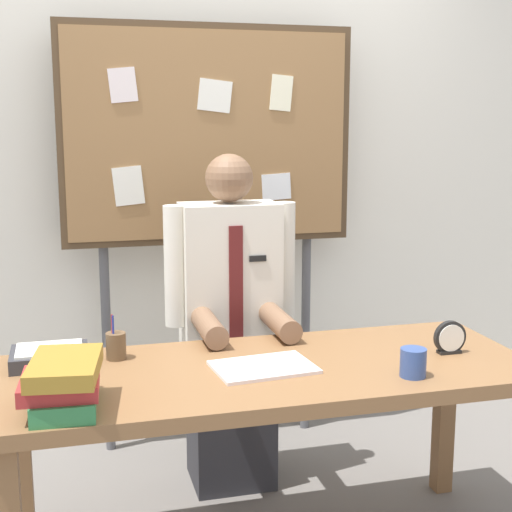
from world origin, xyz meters
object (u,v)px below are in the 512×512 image
object	(u,v)px
person	(231,336)
coffee_mug	(413,363)
open_notebook	(264,367)
desk	(270,390)
desk_clock	(450,339)
paper_tray	(50,356)
book_stack	(63,384)
pen_holder	(116,346)
bulletin_board	(209,142)

from	to	relation	value
person	coffee_mug	world-z (taller)	person
coffee_mug	open_notebook	bearing A→B (deg)	156.50
desk	coffee_mug	distance (m)	0.50
desk_clock	coffee_mug	size ratio (longest dim) A/B	1.26
paper_tray	coffee_mug	bearing A→B (deg)	-20.68
book_stack	pen_holder	bearing A→B (deg)	66.92
bulletin_board	paper_tray	world-z (taller)	bulletin_board
desk_clock	paper_tray	distance (m)	1.41
book_stack	pen_holder	xyz separation A→B (m)	(0.18, 0.42, -0.03)
person	bulletin_board	xyz separation A→B (m)	(-0.00, 0.43, 0.79)
bulletin_board	book_stack	size ratio (longest dim) A/B	5.95
paper_tray	person	bearing A→B (deg)	27.68
bulletin_board	pen_holder	bearing A→B (deg)	-121.71
desk	bulletin_board	bearing A→B (deg)	90.01
desk	paper_tray	world-z (taller)	paper_tray
book_stack	open_notebook	bearing A→B (deg)	16.02
desk	open_notebook	xyz separation A→B (m)	(-0.03, -0.02, 0.09)
bulletin_board	open_notebook	distance (m)	1.27
pen_holder	bulletin_board	bearing A→B (deg)	58.29
open_notebook	coffee_mug	world-z (taller)	coffee_mug
coffee_mug	paper_tray	world-z (taller)	coffee_mug
coffee_mug	paper_tray	xyz separation A→B (m)	(-1.15, 0.43, -0.02)
pen_holder	desk_clock	bearing A→B (deg)	-11.84
book_stack	coffee_mug	size ratio (longest dim) A/B	3.50
book_stack	paper_tray	world-z (taller)	book_stack
person	book_stack	bearing A→B (deg)	-130.17
desk_clock	open_notebook	bearing A→B (deg)	179.16
bulletin_board	pen_holder	world-z (taller)	bulletin_board
desk_clock	book_stack	bearing A→B (deg)	-172.49
open_notebook	desk_clock	distance (m)	0.69
desk_clock	desk	bearing A→B (deg)	177.40
book_stack	desk_clock	distance (m)	1.35
person	desk_clock	distance (m)	0.92
bulletin_board	coffee_mug	bearing A→B (deg)	-71.06
desk	paper_tray	size ratio (longest dim) A/B	6.96
desk	pen_holder	world-z (taller)	pen_holder
desk_clock	pen_holder	size ratio (longest dim) A/B	0.75
person	pen_holder	world-z (taller)	person
bulletin_board	paper_tray	size ratio (longest dim) A/B	7.59
coffee_mug	paper_tray	bearing A→B (deg)	159.32
person	paper_tray	world-z (taller)	person
desk	book_stack	distance (m)	0.73
desk_clock	pen_holder	bearing A→B (deg)	168.16
person	pen_holder	xyz separation A→B (m)	(-0.50, -0.38, 0.11)
desk_clock	coffee_mug	world-z (taller)	desk_clock
book_stack	open_notebook	distance (m)	0.68
open_notebook	desk_clock	world-z (taller)	desk_clock
book_stack	paper_tray	bearing A→B (deg)	96.13
coffee_mug	person	bearing A→B (deg)	117.57
paper_tray	desk	bearing A→B (deg)	-16.69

